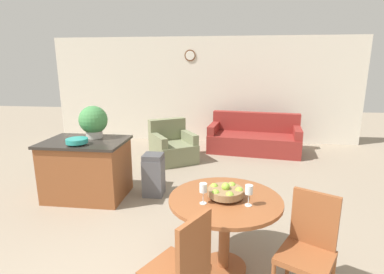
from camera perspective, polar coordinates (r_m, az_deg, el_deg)
wall_back at (r=7.94m, az=2.16°, el=8.90°), size 8.00×0.09×2.70m
dining_table at (r=3.00m, az=6.28°, el=-14.52°), size 1.08×1.08×0.77m
dining_chair_near_left at (r=2.46m, az=-1.89°, el=-23.34°), size 0.57×0.57×0.97m
dining_chair_near_right at (r=2.86m, az=21.36°, el=-18.52°), size 0.57×0.57×0.97m
fruit_bowl at (r=2.89m, az=6.42°, el=-10.30°), size 0.34×0.34×0.16m
wine_glass_left at (r=2.74m, az=2.15°, el=-9.83°), size 0.07×0.07×0.20m
wine_glass_right at (r=2.75m, az=10.79°, el=-10.00°), size 0.07×0.07×0.20m
kitchen_island at (r=4.90m, az=-19.37°, el=-5.72°), size 1.22×0.88×0.90m
teal_bowl at (r=4.55m, az=-21.07°, el=-0.70°), size 0.31×0.31×0.09m
potted_plant at (r=4.85m, az=-18.28°, el=2.91°), size 0.43×0.43×0.50m
trash_bin at (r=4.76m, az=-7.32°, el=-7.15°), size 0.31×0.31×0.67m
couch at (r=7.23m, az=11.72°, el=-0.32°), size 2.18×1.27×0.88m
armchair at (r=6.39m, az=-3.76°, el=-1.97°), size 1.15×1.18×0.86m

